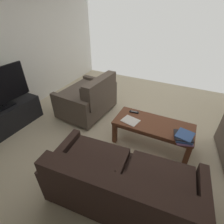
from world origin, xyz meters
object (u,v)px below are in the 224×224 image
Objects in this scene: coffee_table at (153,127)px; tv_remote at (134,112)px; sofa_main at (121,186)px; loveseat_near at (89,98)px; tv_stand at (9,117)px; book_stack at (184,137)px; loose_magazine at (130,121)px.

tv_remote reaches higher than coffee_table.
sofa_main reaches higher than tv_remote.
coffee_table is 7.53× the size of tv_remote.
tv_stand is (1.09, 1.08, -0.13)m from loveseat_near.
book_stack is (-3.00, -0.54, 0.25)m from tv_stand.
loveseat_near is 1.54m from tv_stand.
book_stack reaches higher than tv_stand.
tv_stand is (2.54, 0.73, -0.14)m from coffee_table.
loose_magazine is at bearing -163.84° from tv_stand.
tv_remote is (0.33, -1.32, 0.10)m from sofa_main.
tv_remote is at bearing 19.37° from loose_magazine.
loose_magazine is (0.30, -1.07, 0.09)m from sofa_main.
sofa_main is 2.06m from loveseat_near.
sofa_main is 1.11m from book_stack.
book_stack reaches higher than tv_remote.
loveseat_near reaches higher than tv_remote.
coffee_table is 4.71× the size of loose_magazine.
loveseat_near is 1.49m from coffee_table.
loveseat_near is at bearing -13.69° from coffee_table.
loveseat_near is at bearing -47.32° from sofa_main.
coffee_table is (-0.05, -1.16, 0.02)m from sofa_main.
loveseat_near is 1.08m from tv_remote.
sofa_main is 1.16m from coffee_table.
tv_remote is (-1.06, 0.19, 0.08)m from loveseat_near.
loose_magazine is at bearing -6.24° from book_stack.
loveseat_near is at bearing 80.37° from loose_magazine.
sofa_main reaches higher than coffee_table.
book_stack reaches higher than loose_magazine.
tv_remote is (0.85, -0.34, -0.04)m from book_stack.
tv_stand is at bearing 15.99° from coffee_table.
tv_stand reaches higher than tv_remote.
sofa_main reaches higher than loose_magazine.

